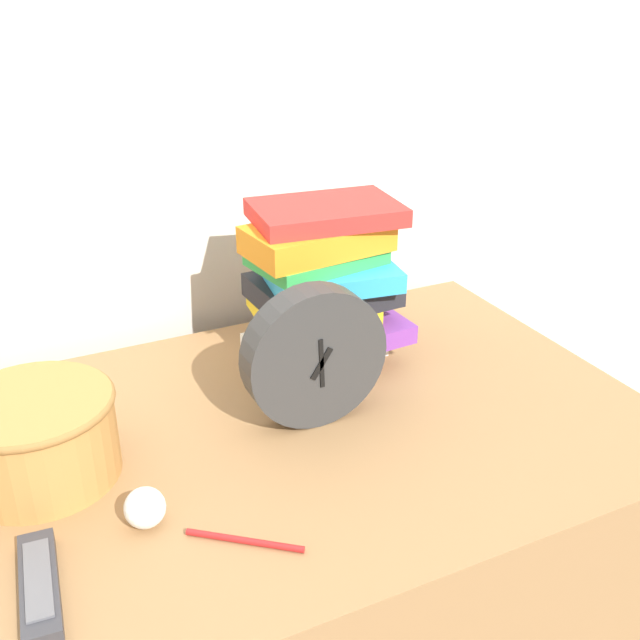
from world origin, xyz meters
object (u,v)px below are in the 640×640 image
Objects in this scene: basket at (36,435)px; pen at (245,541)px; desk_clock at (315,357)px; book_stack at (322,285)px; crumpled_paper_ball at (145,508)px; tv_remote at (39,586)px.

basket is 1.79× the size of pen.
desk_clock is 1.80× the size of pen.
pen is at bearing -127.14° from book_stack.
desk_clock is 0.20m from book_stack.
basket is 4.20× the size of crumpled_paper_ball.
pen is (-0.28, -0.37, -0.13)m from book_stack.
tv_remote is 0.22m from pen.
book_stack is 5.34× the size of crumpled_paper_ball.
book_stack is at bearing 52.86° from pen.
crumpled_paper_ball is (-0.37, -0.29, -0.11)m from book_stack.
book_stack is 0.48m from pen.
basket is 0.31m from pen.
desk_clock reaches higher than pen.
basket is at bearing 174.40° from desk_clock.
basket reaches higher than tv_remote.
basket is (-0.38, 0.04, -0.04)m from desk_clock.
crumpled_paper_ball reaches higher than pen.
desk_clock reaches higher than crumpled_paper_ball.
tv_remote is 3.22× the size of crumpled_paper_ball.
book_stack reaches higher than basket.
book_stack reaches higher than crumpled_paper_ball.
crumpled_paper_ball is (-0.28, -0.12, -0.08)m from desk_clock.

